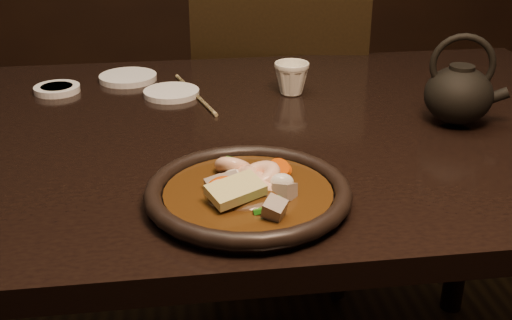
{
  "coord_description": "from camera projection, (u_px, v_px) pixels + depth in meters",
  "views": [
    {
      "loc": [
        -0.05,
        -1.06,
        1.18
      ],
      "look_at": [
        0.06,
        -0.25,
        0.8
      ],
      "focal_mm": 45.0,
      "sensor_mm": 36.0,
      "label": 1
    }
  ],
  "objects": [
    {
      "name": "saucer_left",
      "position": [
        171.0,
        93.0,
        1.3
      ],
      "size": [
        0.11,
        0.11,
        0.01
      ],
      "primitive_type": "cylinder",
      "color": "white",
      "rests_on": "table"
    },
    {
      "name": "chair",
      "position": [
        278.0,
        116.0,
        1.81
      ],
      "size": [
        0.53,
        0.53,
        0.98
      ],
      "rotation": [
        0.0,
        0.0,
        2.99
      ],
      "color": "black",
      "rests_on": "floor"
    },
    {
      "name": "teapot",
      "position": [
        459.0,
        92.0,
        1.14
      ],
      "size": [
        0.15,
        0.12,
        0.16
      ],
      "rotation": [
        0.0,
        0.0,
        -0.33
      ],
      "color": "black",
      "rests_on": "table"
    },
    {
      "name": "stirfry",
      "position": [
        247.0,
        188.0,
        0.88
      ],
      "size": [
        0.15,
        0.2,
        0.06
      ],
      "color": "#371E0A",
      "rests_on": "plate"
    },
    {
      "name": "soy_dish",
      "position": [
        57.0,
        89.0,
        1.32
      ],
      "size": [
        0.09,
        0.09,
        0.01
      ],
      "primitive_type": "cylinder",
      "color": "white",
      "rests_on": "table"
    },
    {
      "name": "plate",
      "position": [
        248.0,
        194.0,
        0.88
      ],
      "size": [
        0.29,
        0.29,
        0.03
      ],
      "color": "black",
      "rests_on": "table"
    },
    {
      "name": "tea_cup",
      "position": [
        292.0,
        77.0,
        1.3
      ],
      "size": [
        0.08,
        0.08,
        0.07
      ],
      "primitive_type": "imported",
      "rotation": [
        0.0,
        0.0,
        -0.16
      ],
      "color": "white",
      "rests_on": "table"
    },
    {
      "name": "saucer_right",
      "position": [
        128.0,
        77.0,
        1.4
      ],
      "size": [
        0.12,
        0.12,
        0.01
      ],
      "primitive_type": "cylinder",
      "color": "white",
      "rests_on": "table"
    },
    {
      "name": "chopsticks",
      "position": [
        195.0,
        94.0,
        1.3
      ],
      "size": [
        0.07,
        0.26,
        0.01
      ],
      "rotation": [
        0.0,
        0.0,
        0.25
      ],
      "color": "tan",
      "rests_on": "table"
    },
    {
      "name": "table",
      "position": [
        206.0,
        167.0,
        1.17
      ],
      "size": [
        1.6,
        0.9,
        0.75
      ],
      "color": "black",
      "rests_on": "floor"
    }
  ]
}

